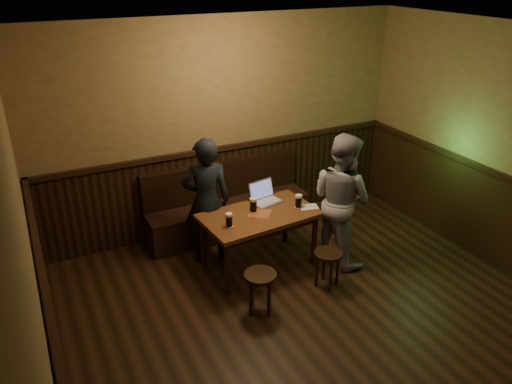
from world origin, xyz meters
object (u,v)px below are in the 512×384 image
Objects in this scene: bench at (227,211)px; pub_table at (259,221)px; pint_mid at (253,205)px; person_suit at (207,201)px; laptop at (264,196)px; stool_left at (260,281)px; stool_right at (328,259)px; person_grey at (341,199)px; pint_left at (229,220)px; pint_right at (299,201)px.

pub_table is at bearing -90.00° from bench.
person_suit reaches higher than pint_mid.
bench is at bearing 96.43° from laptop.
pub_table reaches higher than stool_left.
stool_right is 2.53× the size of pint_mid.
person_grey is at bearing 44.30° from stool_right.
person_suit reaches higher than stool_right.
pint_left is at bearing 71.30° from person_grey.
person_grey reaches higher than pub_table.
person_suit is at bearing 153.55° from pint_right.
pub_table is 3.20× the size of stool_right.
stool_right is 1.12× the size of laptop.
laptop is (0.58, 1.03, 0.40)m from stool_left.
pint_mid is (-0.54, 0.78, 0.45)m from stool_right.
bench is 5.07× the size of stool_right.
pint_mid is at bearing -152.35° from laptop.
person_grey reaches higher than stool_left.
bench reaches higher than pub_table.
person_suit is at bearing 95.20° from stool_left.
person_suit reaches higher than bench.
pint_right reaches higher than pub_table.
pub_table is 1.00m from person_grey.
pint_left is at bearing 109.67° from person_suit.
pub_table is at bearing 173.37° from pint_right.
person_grey is (0.46, -0.21, 0.02)m from pint_right.
stool_right is 0.78m from pint_right.
stool_left is 2.86× the size of pint_right.
stool_right is 1.19m from pint_left.
stool_right is at bearing -88.39° from pint_right.
bench is at bearing 115.89° from pint_right.
laptop is at bearing 47.78° from pub_table.
bench is 12.85× the size of pint_mid.
person_suit is 1.59m from person_grey.
pub_table is 0.88× the size of person_suit.
person_grey reaches higher than stool_right.
stool_right is 0.77m from person_grey.
pub_table is 8.12× the size of pint_mid.
stool_left is 1.20× the size of laptop.
pint_left is (-0.94, 0.58, 0.44)m from stool_right.
pint_left is 0.92m from pint_right.
person_grey is at bearing -20.96° from pub_table.
bench is 5.70× the size of laptop.
pint_left reaches higher than stool_left.
stool_left is at bearing -140.67° from pint_right.
pub_table is (-0.00, -0.95, 0.31)m from bench.
person_suit reaches higher than pub_table.
pub_table is at bearing 63.91° from stool_left.
stool_left is 1.48m from person_grey.
person_suit is (-0.69, 0.16, 0.01)m from laptop.
pint_right is at bearing 52.51° from person_grey.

